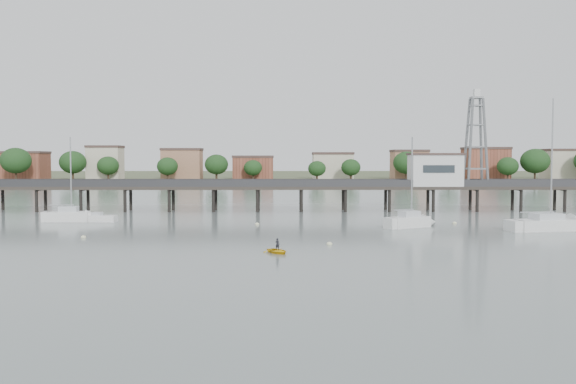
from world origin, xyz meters
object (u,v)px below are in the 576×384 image
(pier, at_px, (279,187))
(sailboat_b, at_px, (77,216))
(lattice_tower, at_px, (476,142))
(white_tender, at_px, (102,218))
(sailboat_d, at_px, (560,225))
(sailboat_c, at_px, (415,222))
(yellow_dinghy, at_px, (277,253))

(pier, xyz_separation_m, sailboat_b, (-27.21, -16.66, -3.15))
(lattice_tower, height_order, white_tender, lattice_tower)
(pier, bearing_deg, sailboat_d, -39.95)
(lattice_tower, bearing_deg, white_tender, -162.67)
(lattice_tower, bearing_deg, pier, -180.00)
(sailboat_b, height_order, white_tender, sailboat_b)
(sailboat_d, bearing_deg, white_tender, 157.88)
(pier, height_order, white_tender, pier)
(lattice_tower, relative_size, sailboat_c, 1.33)
(sailboat_c, distance_m, yellow_dinghy, 27.51)
(sailboat_c, height_order, white_tender, sailboat_c)
(lattice_tower, height_order, sailboat_b, lattice_tower)
(sailboat_b, bearing_deg, sailboat_d, -14.86)
(lattice_tower, relative_size, sailboat_d, 0.94)
(sailboat_c, height_order, yellow_dinghy, sailboat_c)
(sailboat_b, relative_size, sailboat_c, 1.03)
(white_tender, distance_m, yellow_dinghy, 37.22)
(sailboat_c, bearing_deg, sailboat_b, 141.10)
(sailboat_b, bearing_deg, pier, 27.10)
(pier, xyz_separation_m, sailboat_d, (33.26, -27.86, -3.17))
(sailboat_b, xyz_separation_m, sailboat_c, (44.13, -7.47, 0.00))
(sailboat_c, bearing_deg, yellow_dinghy, -157.02)
(lattice_tower, xyz_separation_m, sailboat_d, (1.76, -27.86, -10.47))
(sailboat_c, xyz_separation_m, white_tender, (-40.56, 6.92, -0.22))
(sailboat_d, bearing_deg, pier, 128.53)
(white_tender, bearing_deg, sailboat_b, 178.80)
(pier, distance_m, sailboat_d, 43.50)
(pier, height_order, sailboat_c, sailboat_c)
(lattice_tower, xyz_separation_m, white_tender, (-55.14, -17.21, -10.67))
(pier, relative_size, yellow_dinghy, 54.29)
(sailboat_b, relative_size, yellow_dinghy, 4.31)
(sailboat_b, xyz_separation_m, yellow_dinghy, (27.30, -29.22, -0.65))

